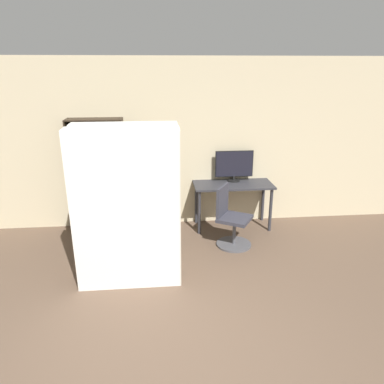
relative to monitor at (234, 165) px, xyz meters
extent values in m
plane|color=brown|center=(-1.12, -3.26, -1.02)|extent=(16.00, 16.00, 0.00)
cube|color=#C6B793|center=(-1.12, 0.15, 0.33)|extent=(8.00, 0.06, 2.70)
cube|color=#2D2D33|center=(-0.04, -0.16, -0.29)|extent=(1.27, 0.56, 0.03)
cylinder|color=#2D2D33|center=(-0.62, -0.38, -0.66)|extent=(0.05, 0.05, 0.72)
cylinder|color=#2D2D33|center=(0.54, -0.38, -0.66)|extent=(0.05, 0.05, 0.72)
cylinder|color=#2D2D33|center=(-0.62, 0.06, -0.66)|extent=(0.05, 0.05, 0.72)
cylinder|color=#2D2D33|center=(0.54, 0.06, -0.66)|extent=(0.05, 0.05, 0.72)
cylinder|color=black|center=(0.00, 0.00, -0.26)|extent=(0.20, 0.20, 0.02)
cylinder|color=black|center=(0.00, 0.00, -0.22)|extent=(0.04, 0.04, 0.07)
cube|color=black|center=(0.00, 0.00, 0.02)|extent=(0.63, 0.02, 0.43)
cube|color=black|center=(0.00, 0.00, 0.02)|extent=(0.60, 0.03, 0.41)
cylinder|color=#4C4C51|center=(-0.15, -0.85, -1.00)|extent=(0.52, 0.52, 0.03)
cylinder|color=#4C4C51|center=(-0.15, -0.85, -0.80)|extent=(0.05, 0.05, 0.38)
cube|color=#33333D|center=(-0.15, -0.85, -0.59)|extent=(0.60, 0.60, 0.05)
cube|color=#33333D|center=(-0.32, -0.74, -0.34)|extent=(0.24, 0.36, 0.45)
cube|color=#2D2319|center=(-2.59, -0.05, -0.12)|extent=(0.02, 0.33, 1.80)
cube|color=#2D2319|center=(-1.76, -0.05, -0.12)|extent=(0.02, 0.33, 1.80)
cube|color=#2D2319|center=(-2.18, 0.11, -0.12)|extent=(0.84, 0.02, 1.80)
cube|color=#2D2319|center=(-2.18, -0.05, -1.01)|extent=(0.81, 0.30, 0.02)
cube|color=#2D2319|center=(-2.18, -0.05, -0.56)|extent=(0.81, 0.30, 0.02)
cube|color=#2D2319|center=(-2.18, -0.05, -0.12)|extent=(0.81, 0.30, 0.02)
cube|color=#2D2319|center=(-2.18, -0.05, 0.33)|extent=(0.81, 0.30, 0.02)
cube|color=#2D2319|center=(-2.18, -0.05, 0.77)|extent=(0.81, 0.30, 0.02)
cube|color=#7A2D84|center=(-2.56, 0.00, -0.81)|extent=(0.03, 0.17, 0.39)
cube|color=#287A38|center=(-2.52, -0.01, -0.83)|extent=(0.03, 0.19, 0.33)
cube|color=brown|center=(-2.48, -0.02, -0.84)|extent=(0.03, 0.24, 0.32)
cube|color=silver|center=(-2.45, -0.04, -0.83)|extent=(0.04, 0.25, 0.34)
cube|color=#7A2D84|center=(-2.40, -0.02, -0.85)|extent=(0.03, 0.21, 0.30)
cube|color=#232328|center=(-2.37, -0.06, -0.84)|extent=(0.02, 0.25, 0.32)
cube|color=brown|center=(-2.34, -0.03, -0.84)|extent=(0.03, 0.23, 0.33)
cube|color=gold|center=(-2.30, -0.03, -0.86)|extent=(0.04, 0.25, 0.28)
cube|color=#287A38|center=(-2.26, -0.04, -0.84)|extent=(0.03, 0.19, 0.31)
cube|color=orange|center=(-2.56, -0.02, -0.36)|extent=(0.03, 0.24, 0.39)
cube|color=brown|center=(-2.52, -0.03, -0.41)|extent=(0.03, 0.25, 0.28)
cube|color=brown|center=(-2.48, -0.07, -0.37)|extent=(0.03, 0.17, 0.36)
cube|color=#287A38|center=(-2.45, -0.04, -0.39)|extent=(0.02, 0.18, 0.32)
cube|color=teal|center=(-2.55, -0.03, 0.04)|extent=(0.04, 0.25, 0.30)
cube|color=brown|center=(-2.51, -0.08, 0.06)|extent=(0.02, 0.18, 0.34)
cube|color=brown|center=(-2.48, -0.04, 0.06)|extent=(0.02, 0.24, 0.34)
cube|color=red|center=(-2.45, -0.07, 0.05)|extent=(0.03, 0.22, 0.32)
cube|color=#7A2D84|center=(-2.41, -0.02, 0.03)|extent=(0.03, 0.22, 0.28)
cube|color=orange|center=(-2.38, -0.06, 0.05)|extent=(0.02, 0.24, 0.32)
cube|color=orange|center=(-2.56, -0.02, 0.49)|extent=(0.03, 0.23, 0.31)
cube|color=#287A38|center=(-2.52, -0.03, 0.48)|extent=(0.03, 0.23, 0.29)
cube|color=teal|center=(-2.48, -0.05, 0.52)|extent=(0.03, 0.22, 0.37)
cube|color=#232328|center=(-2.43, -0.05, 0.49)|extent=(0.04, 0.23, 0.30)
cube|color=orange|center=(-2.40, -0.05, 0.49)|extent=(0.02, 0.19, 0.30)
cube|color=silver|center=(-1.62, -1.78, -0.05)|extent=(1.23, 0.31, 1.93)
cube|color=beige|center=(-1.01, -1.78, -0.05)|extent=(0.01, 0.31, 1.90)
cube|color=silver|center=(-1.62, -1.44, -0.05)|extent=(1.23, 0.27, 1.93)
cube|color=beige|center=(-1.01, -1.44, -0.05)|extent=(0.01, 0.27, 1.89)
camera|label=1|loc=(-1.27, -5.82, 1.53)|focal=35.00mm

